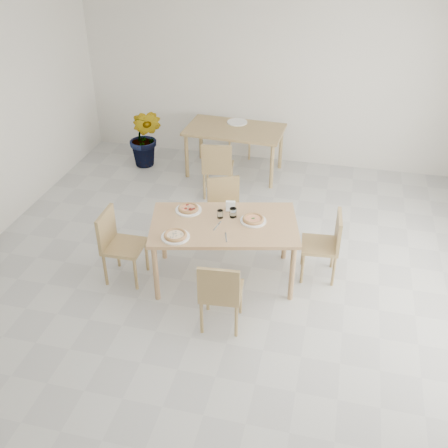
% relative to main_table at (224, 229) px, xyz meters
% --- Properties ---
extents(main_table, '(1.78, 1.26, 0.75)m').
position_rel_main_table_xyz_m(main_table, '(0.00, 0.00, 0.00)').
color(main_table, tan).
rests_on(main_table, ground).
extents(chair_south, '(0.45, 0.45, 0.84)m').
position_rel_main_table_xyz_m(chair_south, '(0.16, -0.83, -0.19)').
color(chair_south, tan).
rests_on(chair_south, ground).
extents(chair_north, '(0.54, 0.54, 0.83)m').
position_rel_main_table_xyz_m(chair_north, '(-0.19, 0.82, -0.19)').
color(chair_north, tan).
rests_on(chair_north, ground).
extents(chair_west, '(0.43, 0.43, 0.86)m').
position_rel_main_table_xyz_m(chair_west, '(-1.18, -0.27, -0.17)').
color(chair_west, tan).
rests_on(chair_west, ground).
extents(chair_east, '(0.44, 0.44, 0.83)m').
position_rel_main_table_xyz_m(chair_east, '(1.13, 0.31, -0.19)').
color(chair_east, tan).
rests_on(chair_east, ground).
extents(plate_margherita, '(0.29, 0.29, 0.02)m').
position_rel_main_table_xyz_m(plate_margherita, '(0.31, 0.11, 0.08)').
color(plate_margherita, white).
rests_on(plate_margherita, main_table).
extents(plate_mushroom, '(0.30, 0.30, 0.02)m').
position_rel_main_table_xyz_m(plate_mushroom, '(-0.43, -0.39, 0.08)').
color(plate_mushroom, white).
rests_on(plate_mushroom, main_table).
extents(plate_pepperoni, '(0.30, 0.30, 0.02)m').
position_rel_main_table_xyz_m(plate_pepperoni, '(-0.46, 0.17, 0.08)').
color(plate_pepperoni, white).
rests_on(plate_pepperoni, main_table).
extents(pizza_margherita, '(0.25, 0.25, 0.03)m').
position_rel_main_table_xyz_m(pizza_margherita, '(0.31, 0.11, 0.11)').
color(pizza_margherita, tan).
rests_on(pizza_margherita, plate_margherita).
extents(pizza_mushroom, '(0.27, 0.27, 0.03)m').
position_rel_main_table_xyz_m(pizza_mushroom, '(-0.43, -0.39, 0.11)').
color(pizza_mushroom, tan).
rests_on(pizza_mushroom, plate_mushroom).
extents(pizza_pepperoni, '(0.31, 0.31, 0.03)m').
position_rel_main_table_xyz_m(pizza_pepperoni, '(-0.46, 0.17, 0.11)').
color(pizza_pepperoni, tan).
rests_on(pizza_pepperoni, plate_pepperoni).
extents(tumbler_a, '(0.07, 0.07, 0.09)m').
position_rel_main_table_xyz_m(tumbler_a, '(-0.07, 0.11, 0.12)').
color(tumbler_a, white).
rests_on(tumbler_a, main_table).
extents(tumbler_b, '(0.08, 0.08, 0.11)m').
position_rel_main_table_xyz_m(tumbler_b, '(0.07, 0.16, 0.13)').
color(tumbler_b, white).
rests_on(tumbler_b, main_table).
extents(napkin_holder, '(0.12, 0.08, 0.13)m').
position_rel_main_table_xyz_m(napkin_holder, '(0.01, 0.26, 0.14)').
color(napkin_holder, silver).
rests_on(napkin_holder, main_table).
extents(fork_a, '(0.05, 0.20, 0.01)m').
position_rel_main_table_xyz_m(fork_a, '(-0.06, -0.08, 0.08)').
color(fork_a, silver).
rests_on(fork_a, main_table).
extents(fork_b, '(0.07, 0.18, 0.01)m').
position_rel_main_table_xyz_m(fork_b, '(0.09, -0.27, 0.08)').
color(fork_b, silver).
rests_on(fork_b, main_table).
extents(second_table, '(1.53, 0.91, 0.75)m').
position_rel_main_table_xyz_m(second_table, '(-0.48, 2.69, -0.01)').
color(second_table, tan).
rests_on(second_table, ground).
extents(chair_back_s, '(0.48, 0.48, 0.87)m').
position_rel_main_table_xyz_m(chair_back_s, '(-0.54, 1.86, -0.17)').
color(chair_back_s, tan).
rests_on(chair_back_s, ground).
extents(chair_back_n, '(0.45, 0.45, 0.83)m').
position_rel_main_table_xyz_m(chair_back_n, '(-0.48, 3.48, -0.19)').
color(chair_back_n, tan).
rests_on(chair_back_n, ground).
extents(plate_empty, '(0.32, 0.32, 0.02)m').
position_rel_main_table_xyz_m(plate_empty, '(-0.49, 2.93, 0.08)').
color(plate_empty, white).
rests_on(plate_empty, second_table).
extents(potted_plant, '(0.59, 0.50, 0.99)m').
position_rel_main_table_xyz_m(potted_plant, '(-1.92, 2.59, -0.18)').
color(potted_plant, '#346E21').
rests_on(potted_plant, ground).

